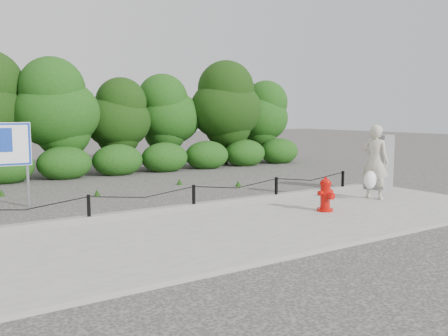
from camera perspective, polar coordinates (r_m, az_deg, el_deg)
name	(u,v)px	position (r m, az deg, el deg)	size (l,w,h in m)	color
ground	(194,213)	(11.32, -3.64, -5.45)	(90.00, 90.00, 0.00)	#2D2B28
sidewalk	(242,229)	(9.65, 2.20, -7.31)	(14.00, 4.00, 0.08)	gray
curb	(193,207)	(11.33, -3.77, -4.66)	(14.00, 0.22, 0.14)	slate
chain_barrier	(194,194)	(11.23, -3.66, -3.17)	(10.06, 0.06, 0.60)	black
treeline	(95,110)	(19.53, -15.25, 6.73)	(20.14, 3.72, 4.60)	black
fire_hydrant	(326,195)	(11.33, 12.13, -3.17)	(0.43, 0.43, 0.81)	#B50B06
pedestrian	(375,163)	(13.24, 17.69, 0.59)	(0.86, 0.83, 1.98)	#B3AE99
utility_cabinet	(383,162)	(15.02, 18.61, 0.69)	(0.68, 0.50, 1.81)	gray
advertising_sign	(2,148)	(12.75, -25.18, 2.15)	(1.34, 0.19, 2.14)	slate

